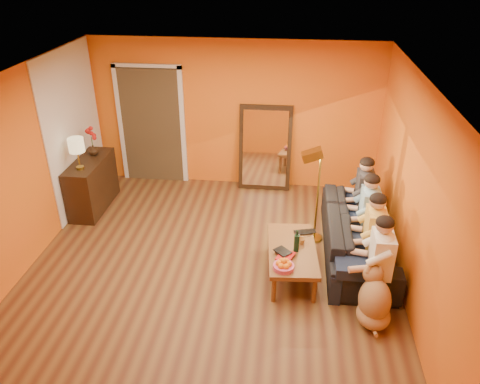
# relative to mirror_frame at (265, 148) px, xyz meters

# --- Properties ---
(room_shell) EXTENTS (5.00, 5.50, 2.60)m
(room_shell) POSITION_rel_mirror_frame_xyz_m (-0.55, -2.26, 0.54)
(room_shell) COLOR brown
(room_shell) RESTS_ON ground
(white_accent) EXTENTS (0.02, 1.90, 2.58)m
(white_accent) POSITION_rel_mirror_frame_xyz_m (-3.04, -0.88, 0.54)
(white_accent) COLOR white
(white_accent) RESTS_ON wall_left
(doorway_recess) EXTENTS (1.06, 0.30, 2.10)m
(doorway_recess) POSITION_rel_mirror_frame_xyz_m (-2.05, 0.20, 0.29)
(doorway_recess) COLOR #3F2D19
(doorway_recess) RESTS_ON floor
(door_jamb_left) EXTENTS (0.08, 0.06, 2.20)m
(door_jamb_left) POSITION_rel_mirror_frame_xyz_m (-2.62, 0.08, 0.29)
(door_jamb_left) COLOR white
(door_jamb_left) RESTS_ON wall_back
(door_jamb_right) EXTENTS (0.08, 0.06, 2.20)m
(door_jamb_right) POSITION_rel_mirror_frame_xyz_m (-1.48, 0.08, 0.29)
(door_jamb_right) COLOR white
(door_jamb_right) RESTS_ON wall_back
(door_header) EXTENTS (1.22, 0.06, 0.08)m
(door_header) POSITION_rel_mirror_frame_xyz_m (-2.05, 0.08, 1.36)
(door_header) COLOR white
(door_header) RESTS_ON wall_back
(mirror_frame) EXTENTS (0.92, 0.27, 1.51)m
(mirror_frame) POSITION_rel_mirror_frame_xyz_m (0.00, 0.00, 0.00)
(mirror_frame) COLOR #321F10
(mirror_frame) RESTS_ON floor
(mirror_glass) EXTENTS (0.78, 0.21, 1.35)m
(mirror_glass) POSITION_rel_mirror_frame_xyz_m (0.00, -0.04, 0.00)
(mirror_glass) COLOR white
(mirror_glass) RESTS_ON mirror_frame
(sideboard) EXTENTS (0.44, 1.18, 0.85)m
(sideboard) POSITION_rel_mirror_frame_xyz_m (-2.79, -1.08, -0.34)
(sideboard) COLOR #321F10
(sideboard) RESTS_ON floor
(table_lamp) EXTENTS (0.24, 0.24, 0.51)m
(table_lamp) POSITION_rel_mirror_frame_xyz_m (-2.79, -1.38, 0.34)
(table_lamp) COLOR beige
(table_lamp) RESTS_ON sideboard
(sofa) EXTENTS (2.29, 0.89, 0.67)m
(sofa) POSITION_rel_mirror_frame_xyz_m (1.45, -1.95, -0.43)
(sofa) COLOR black
(sofa) RESTS_ON floor
(coffee_table) EXTENTS (0.72, 1.27, 0.42)m
(coffee_table) POSITION_rel_mirror_frame_xyz_m (0.54, -2.53, -0.55)
(coffee_table) COLOR brown
(coffee_table) RESTS_ON floor
(floor_lamp) EXTENTS (0.31, 0.26, 1.44)m
(floor_lamp) POSITION_rel_mirror_frame_xyz_m (0.87, -1.64, -0.04)
(floor_lamp) COLOR #AC9432
(floor_lamp) RESTS_ON floor
(dog) EXTENTS (0.49, 0.67, 0.72)m
(dog) POSITION_rel_mirror_frame_xyz_m (1.51, -3.30, -0.40)
(dog) COLOR #9D6A47
(dog) RESTS_ON floor
(person_far_left) EXTENTS (0.70, 0.44, 1.22)m
(person_far_left) POSITION_rel_mirror_frame_xyz_m (1.58, -2.95, -0.15)
(person_far_left) COLOR silver
(person_far_left) RESTS_ON sofa
(person_mid_left) EXTENTS (0.70, 0.44, 1.22)m
(person_mid_left) POSITION_rel_mirror_frame_xyz_m (1.58, -2.40, -0.15)
(person_mid_left) COLOR gold
(person_mid_left) RESTS_ON sofa
(person_mid_right) EXTENTS (0.70, 0.44, 1.22)m
(person_mid_right) POSITION_rel_mirror_frame_xyz_m (1.58, -1.85, -0.15)
(person_mid_right) COLOR #81AEC8
(person_mid_right) RESTS_ON sofa
(person_far_right) EXTENTS (0.70, 0.44, 1.22)m
(person_far_right) POSITION_rel_mirror_frame_xyz_m (1.58, -1.30, -0.15)
(person_far_right) COLOR #2F2E33
(person_far_right) RESTS_ON sofa
(fruit_bowl) EXTENTS (0.26, 0.26, 0.16)m
(fruit_bowl) POSITION_rel_mirror_frame_xyz_m (0.44, -2.98, -0.26)
(fruit_bowl) COLOR #C64670
(fruit_bowl) RESTS_ON coffee_table
(wine_bottle) EXTENTS (0.07, 0.07, 0.31)m
(wine_bottle) POSITION_rel_mirror_frame_xyz_m (0.59, -2.58, -0.18)
(wine_bottle) COLOR black
(wine_bottle) RESTS_ON coffee_table
(tumbler) EXTENTS (0.10, 0.10, 0.09)m
(tumbler) POSITION_rel_mirror_frame_xyz_m (0.66, -2.41, -0.30)
(tumbler) COLOR #B27F3F
(tumbler) RESTS_ON coffee_table
(laptop) EXTENTS (0.34, 0.27, 0.02)m
(laptop) POSITION_rel_mirror_frame_xyz_m (0.72, -2.18, -0.33)
(laptop) COLOR black
(laptop) RESTS_ON coffee_table
(book_lower) EXTENTS (0.25, 0.27, 0.02)m
(book_lower) POSITION_rel_mirror_frame_xyz_m (0.36, -2.73, -0.33)
(book_lower) COLOR #321F10
(book_lower) RESTS_ON coffee_table
(book_mid) EXTENTS (0.27, 0.31, 0.02)m
(book_mid) POSITION_rel_mirror_frame_xyz_m (0.37, -2.72, -0.31)
(book_mid) COLOR red
(book_mid) RESTS_ON book_lower
(book_upper) EXTENTS (0.26, 0.26, 0.02)m
(book_upper) POSITION_rel_mirror_frame_xyz_m (0.36, -2.74, -0.29)
(book_upper) COLOR black
(book_upper) RESTS_ON book_mid
(vase) EXTENTS (0.16, 0.16, 0.17)m
(vase) POSITION_rel_mirror_frame_xyz_m (-2.79, -0.83, 0.18)
(vase) COLOR #321F10
(vase) RESTS_ON sideboard
(flowers) EXTENTS (0.17, 0.17, 0.51)m
(flowers) POSITION_rel_mirror_frame_xyz_m (-2.79, -0.83, 0.47)
(flowers) COLOR red
(flowers) RESTS_ON vase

